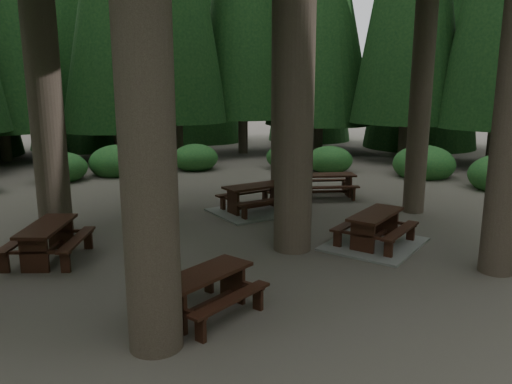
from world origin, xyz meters
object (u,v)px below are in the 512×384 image
object	(u,v)px
picnic_table_a	(375,234)
picnic_table_d	(328,182)
picnic_table_b	(48,237)
picnic_table_c	(255,203)
picnic_table_e	(205,286)

from	to	relation	value
picnic_table_a	picnic_table_d	world-z (taller)	picnic_table_a
picnic_table_b	picnic_table_d	bearing A→B (deg)	-49.26
picnic_table_b	picnic_table_a	bearing A→B (deg)	-83.02
picnic_table_b	picnic_table_c	distance (m)	5.92
picnic_table_d	picnic_table_a	bearing A→B (deg)	-91.40
picnic_table_b	picnic_table_d	distance (m)	9.01
picnic_table_a	picnic_table_b	size ratio (longest dim) A/B	1.35
picnic_table_a	picnic_table_b	world-z (taller)	picnic_table_b
picnic_table_e	picnic_table_d	bearing A→B (deg)	18.07
picnic_table_b	picnic_table_c	world-z (taller)	picnic_table_c
picnic_table_c	picnic_table_b	bearing A→B (deg)	-169.82
picnic_table_d	picnic_table_e	world-z (taller)	picnic_table_d
picnic_table_b	picnic_table_e	bearing A→B (deg)	-126.39
picnic_table_b	picnic_table_c	xyz separation A→B (m)	(5.49, 2.20, -0.24)
picnic_table_a	picnic_table_e	distance (m)	5.01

